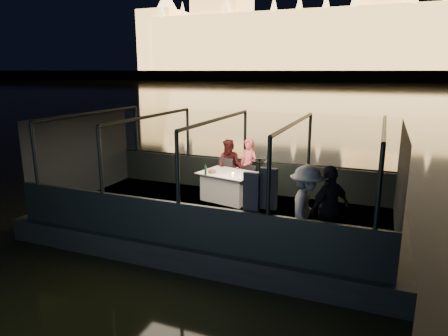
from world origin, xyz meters
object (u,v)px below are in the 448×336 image
at_px(chair_port_left, 223,179).
at_px(person_man_maroon, 229,167).
at_px(coat_stand, 259,209).
at_px(chair_port_right, 247,181).
at_px(passenger_stripe, 306,211).
at_px(passenger_dark, 329,209).
at_px(wine_bottle, 205,169).
at_px(person_woman_coral, 248,168).
at_px(dining_table_central, 228,186).

height_order(chair_port_left, person_man_maroon, person_man_maroon).
height_order(coat_stand, person_man_maroon, coat_stand).
relative_size(chair_port_right, passenger_stripe, 0.50).
height_order(chair_port_left, passenger_dark, passenger_dark).
bearing_deg(wine_bottle, person_woman_coral, 54.95).
xyz_separation_m(person_man_maroon, passenger_stripe, (2.74, -3.15, 0.10)).
bearing_deg(person_woman_coral, dining_table_central, -91.72).
bearing_deg(person_man_maroon, chair_port_right, -18.38).
xyz_separation_m(passenger_dark, wine_bottle, (-3.37, 1.78, 0.06)).
xyz_separation_m(dining_table_central, wine_bottle, (-0.47, -0.41, 0.53)).
distance_m(passenger_stripe, wine_bottle, 3.60).
xyz_separation_m(chair_port_right, coat_stand, (1.31, -3.24, 0.45)).
bearing_deg(passenger_stripe, person_man_maroon, 35.39).
bearing_deg(chair_port_right, person_woman_coral, 104.00).
distance_m(person_man_maroon, passenger_dark, 4.29).
xyz_separation_m(person_man_maroon, wine_bottle, (-0.23, -1.13, 0.17)).
bearing_deg(passenger_dark, coat_stand, -28.54).
height_order(passenger_dark, wine_bottle, passenger_dark).
distance_m(chair_port_left, person_woman_coral, 0.77).
distance_m(dining_table_central, person_man_maroon, 0.84).
bearing_deg(chair_port_left, wine_bottle, -88.32).
bearing_deg(person_man_maroon, passenger_dark, -37.62).
height_order(coat_stand, wine_bottle, coat_stand).
bearing_deg(chair_port_left, passenger_stripe, -34.42).
bearing_deg(passenger_stripe, dining_table_central, 40.16).
distance_m(chair_port_left, coat_stand, 3.84).
bearing_deg(person_man_maroon, chair_port_left, -103.05).
xyz_separation_m(chair_port_left, passenger_stripe, (2.83, -2.88, 0.40)).
bearing_deg(dining_table_central, chair_port_right, 50.21).
height_order(person_woman_coral, wine_bottle, person_woman_coral).
distance_m(dining_table_central, person_woman_coral, 0.87).
relative_size(coat_stand, person_man_maroon, 1.22).
bearing_deg(chair_port_left, dining_table_central, -42.58).
xyz_separation_m(dining_table_central, passenger_stripe, (2.50, -2.43, 0.47)).
bearing_deg(passenger_stripe, wine_bottle, 50.20).
xyz_separation_m(person_woman_coral, person_man_maroon, (-0.56, 0.00, 0.00)).
bearing_deg(chair_port_right, person_man_maroon, 159.13).
height_order(dining_table_central, person_man_maroon, person_man_maroon).
bearing_deg(chair_port_right, dining_table_central, -126.99).
bearing_deg(dining_table_central, wine_bottle, -138.90).
bearing_deg(dining_table_central, passenger_stripe, -44.22).
bearing_deg(wine_bottle, dining_table_central, 41.10).
bearing_deg(passenger_dark, dining_table_central, -91.87).
xyz_separation_m(chair_port_left, passenger_dark, (3.23, -2.65, 0.40)).
distance_m(person_man_maroon, passenger_stripe, 4.18).
relative_size(person_man_maroon, passenger_dark, 0.89).
distance_m(chair_port_right, person_woman_coral, 0.41).
distance_m(coat_stand, passenger_dark, 1.35).
bearing_deg(passenger_dark, chair_port_left, -94.05).
distance_m(person_woman_coral, passenger_dark, 3.89).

